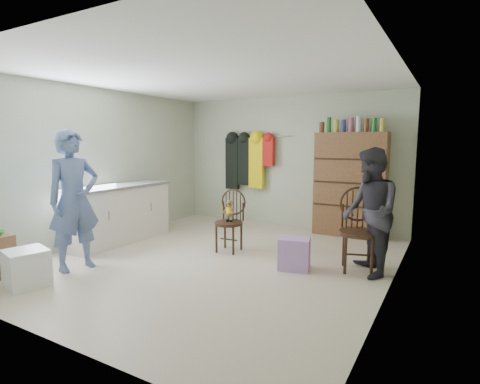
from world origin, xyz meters
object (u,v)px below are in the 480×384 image
Objects in this scene: chair_front at (230,217)px; dresser at (350,184)px; chair_far at (358,226)px; counter at (118,213)px.

dresser is at bearing 48.52° from chair_front.
chair_front is 1.86m from chair_far.
chair_far reaches higher than counter.
counter is at bearing -144.32° from dresser.
counter is 1.94m from chair_front.
dresser reaches higher than chair_far.
dresser is at bearing 35.68° from counter.
counter is at bearing -171.73° from chair_front.
chair_far is (1.85, 0.10, 0.05)m from chair_front.
chair_front is 0.88× the size of chair_far.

